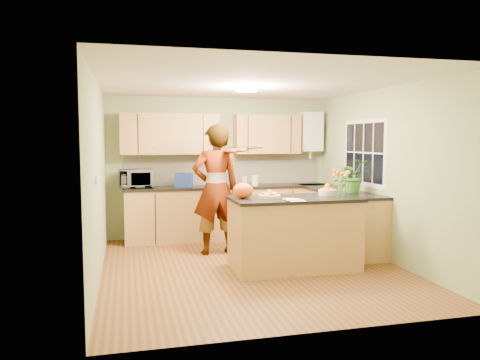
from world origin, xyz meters
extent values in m
plane|color=brown|center=(0.00, 0.00, 0.00)|extent=(4.50, 4.50, 0.00)
cube|color=silver|center=(0.00, 0.00, 2.50)|extent=(4.00, 4.50, 0.02)
cube|color=#8E9F72|center=(0.00, 2.25, 1.25)|extent=(4.00, 0.02, 2.50)
cube|color=#8E9F72|center=(0.00, -2.25, 1.25)|extent=(4.00, 0.02, 2.50)
cube|color=#8E9F72|center=(-2.00, 0.00, 1.25)|extent=(0.02, 4.50, 2.50)
cube|color=#8E9F72|center=(2.00, 0.00, 1.25)|extent=(0.02, 4.50, 2.50)
cube|color=#B68A48|center=(0.10, 1.95, 0.45)|extent=(3.60, 0.60, 0.90)
cube|color=black|center=(0.10, 1.94, 0.92)|extent=(3.64, 0.62, 0.04)
cube|color=#B68A48|center=(1.70, 0.85, 0.45)|extent=(0.60, 2.20, 0.90)
cube|color=black|center=(1.69, 0.85, 0.92)|extent=(0.62, 2.24, 0.04)
cube|color=#EFE5CF|center=(0.10, 2.23, 1.20)|extent=(3.60, 0.02, 0.52)
cube|color=#B68A48|center=(-0.90, 2.08, 1.85)|extent=(1.70, 0.34, 0.70)
cube|color=#B68A48|center=(0.85, 2.08, 1.85)|extent=(1.20, 0.34, 0.70)
cube|color=white|center=(1.70, 2.09, 1.90)|extent=(0.40, 0.30, 0.72)
cylinder|color=silver|center=(1.70, 2.09, 1.50)|extent=(0.06, 0.06, 0.20)
cube|color=white|center=(1.99, 0.60, 1.55)|extent=(0.01, 1.30, 1.05)
cube|color=black|center=(1.99, 0.60, 1.55)|extent=(0.01, 1.18, 0.92)
cube|color=white|center=(-1.99, -0.60, 1.30)|extent=(0.02, 0.09, 0.09)
cylinder|color=#FFEABF|center=(0.00, 0.30, 2.46)|extent=(0.30, 0.30, 0.06)
cylinder|color=white|center=(0.00, 0.30, 2.49)|extent=(0.10, 0.10, 0.02)
cube|color=#B68A48|center=(0.54, -0.20, 0.47)|extent=(1.67, 0.83, 0.94)
cube|color=black|center=(0.54, -0.20, 0.96)|extent=(1.71, 0.88, 0.04)
cylinder|color=beige|center=(0.19, -0.20, 1.00)|extent=(0.29, 0.29, 0.04)
cylinder|color=beige|center=(1.09, -0.05, 1.02)|extent=(0.25, 0.25, 0.07)
cylinder|color=silver|center=(1.14, -0.38, 1.08)|extent=(0.10, 0.10, 0.20)
ellipsoid|color=#FF5B15|center=(-0.16, -0.15, 1.08)|extent=(0.33, 0.30, 0.21)
cube|color=silver|center=(0.44, -0.50, 0.99)|extent=(0.21, 0.28, 0.01)
imported|color=#DFA788|center=(-0.33, 0.89, 1.00)|extent=(0.75, 0.52, 1.99)
imported|color=white|center=(-1.49, 1.96, 1.09)|extent=(0.59, 0.42, 0.31)
cube|color=navy|center=(-0.69, 1.92, 1.06)|extent=(0.34, 0.27, 0.24)
cylinder|color=silver|center=(0.00, 1.93, 1.05)|extent=(0.17, 0.17, 0.23)
sphere|color=black|center=(0.00, 1.93, 1.21)|extent=(0.08, 0.08, 0.08)
cylinder|color=beige|center=(0.41, 2.00, 1.02)|extent=(0.13, 0.13, 0.16)
cylinder|color=white|center=(0.58, 1.92, 1.03)|extent=(0.15, 0.15, 0.18)
imported|color=#397727|center=(1.70, 0.37, 1.20)|extent=(0.53, 0.48, 0.53)
camera|label=1|loc=(-1.65, -6.10, 1.76)|focal=35.00mm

